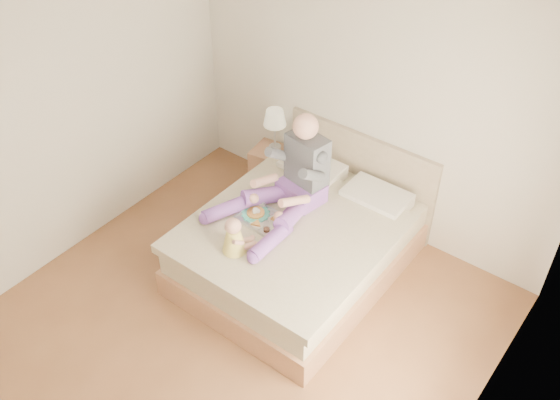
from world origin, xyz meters
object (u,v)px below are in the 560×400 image
Objects in this scene: adult at (291,182)px; tray at (263,217)px; nightstand at (272,169)px; bed at (303,241)px; baby at (235,238)px.

adult reaches higher than tray.
tray reaches higher than nightstand.
bed is at bearing -46.98° from nightstand.
bed is 1.81× the size of adult.
baby is (-0.22, -0.71, 0.44)m from bed.
adult is 0.41m from tray.
adult is (-0.20, 0.07, 0.57)m from bed.
bed reaches higher than nightstand.
nightstand is 1.13× the size of tray.
nightstand is at bearing 127.74° from tray.
adult is 2.74× the size of tray.
tray is 0.48m from baby.
baby is (0.06, -0.46, 0.12)m from tray.
baby is at bearing -107.24° from bed.
tray is at bearing -64.03° from nightstand.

